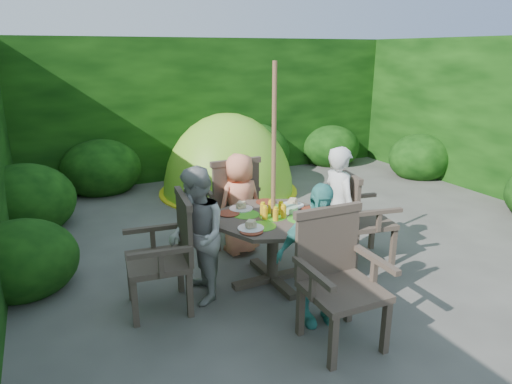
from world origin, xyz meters
name	(u,v)px	position (x,y,z in m)	size (l,w,h in m)	color
ground	(321,240)	(0.00, 0.00, 0.00)	(60.00, 60.00, 0.00)	#4A4742
hedge_enclosure	(273,126)	(0.00, 1.33, 1.25)	(9.00, 9.00, 2.50)	black
patio_table	(273,227)	(-1.03, -0.68, 0.59)	(1.24, 1.24, 0.85)	#3A2F26
parasol_pole	(273,179)	(-1.03, -0.68, 1.10)	(0.04, 0.04, 2.20)	brown
garden_chair_right	(359,216)	(0.06, -0.64, 0.53)	(0.62, 0.68, 1.00)	#3A2F26
garden_chair_left	(167,252)	(-2.12, -0.71, 0.55)	(0.61, 0.67, 1.03)	#3A2F26
garden_chair_back	(230,200)	(-1.05, 0.41, 0.56)	(0.65, 0.58, 1.05)	#3A2F26
garden_chair_front	(337,276)	(-1.01, -1.77, 0.56)	(0.64, 0.57, 1.05)	#3A2F26
child_right	(339,208)	(-0.23, -0.66, 0.67)	(0.49, 0.32, 1.34)	silver
child_left	(197,236)	(-1.83, -0.70, 0.65)	(0.63, 0.49, 1.30)	#A6A5A0
child_back	(240,204)	(-1.05, 0.12, 0.59)	(0.58, 0.38, 1.19)	#FC9068
child_front	(317,254)	(-1.02, -1.48, 0.63)	(0.74, 0.31, 1.26)	#49ABA0
dome_tent	(229,192)	(-0.29, 2.38, 0.00)	(2.51, 2.51, 2.64)	#81D228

